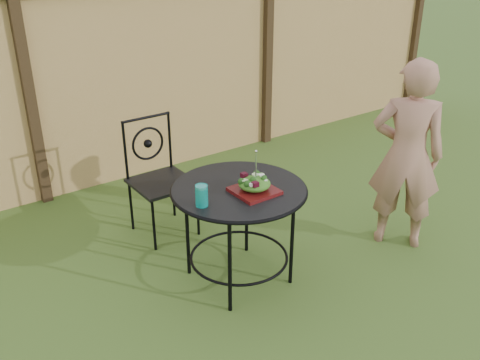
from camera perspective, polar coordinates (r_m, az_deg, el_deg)
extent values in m
plane|color=#2E4C18|center=(4.17, 7.18, -8.28)|extent=(60.00, 60.00, 0.00)
cube|color=#E4B671|center=(5.47, -8.31, 10.24)|extent=(8.00, 0.05, 1.80)
cube|color=black|center=(4.96, -21.47, 7.81)|extent=(0.09, 0.09, 1.90)
cube|color=black|center=(6.11, 2.92, 12.54)|extent=(0.09, 0.09, 1.90)
cube|color=black|center=(7.97, 18.15, 14.37)|extent=(0.09, 0.09, 1.90)
cylinder|color=black|center=(3.57, -0.12, -0.97)|extent=(0.90, 0.90, 0.02)
torus|color=black|center=(3.57, -0.12, -1.05)|extent=(0.92, 0.92, 0.02)
torus|color=black|center=(3.84, -0.11, -8.16)|extent=(0.70, 0.70, 0.02)
cylinder|color=black|center=(4.06, 0.71, -3.27)|extent=(0.03, 0.03, 0.71)
cylinder|color=black|center=(3.81, -5.64, -5.47)|extent=(0.03, 0.03, 0.71)
cylinder|color=black|center=(3.44, -1.10, -9.10)|extent=(0.03, 0.03, 0.71)
cylinder|color=black|center=(3.71, 5.57, -6.38)|extent=(0.03, 0.03, 0.71)
cube|color=black|center=(4.31, -8.27, -0.30)|extent=(0.46, 0.46, 0.03)
cylinder|color=black|center=(4.31, -10.02, 6.57)|extent=(0.42, 0.02, 0.02)
torus|color=black|center=(4.38, -9.80, 3.85)|extent=(0.28, 0.02, 0.28)
cylinder|color=black|center=(4.18, -9.18, -4.81)|extent=(0.02, 0.02, 0.44)
cylinder|color=black|center=(4.35, -4.51, -3.30)|extent=(0.02, 0.02, 0.44)
cylinder|color=black|center=(4.50, -11.54, -2.71)|extent=(0.02, 0.02, 0.44)
cylinder|color=black|center=(4.66, -7.11, -1.38)|extent=(0.02, 0.02, 0.44)
cylinder|color=black|center=(4.31, -12.14, 3.00)|extent=(0.02, 0.02, 0.50)
cylinder|color=black|center=(4.47, -7.50, 4.18)|extent=(0.02, 0.02, 0.50)
imported|color=#A4715D|center=(4.22, 17.35, 2.50)|extent=(0.62, 0.64, 1.49)
cube|color=#460A0D|center=(3.50, 1.54, -1.17)|extent=(0.27, 0.27, 0.02)
ellipsoid|color=#235614|center=(3.48, 1.55, -0.40)|extent=(0.21, 0.21, 0.08)
cylinder|color=silver|center=(3.43, 1.71, 1.60)|extent=(0.01, 0.01, 0.18)
cylinder|color=#0C8C83|center=(3.32, -4.12, -1.67)|extent=(0.08, 0.08, 0.14)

